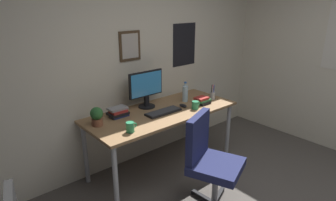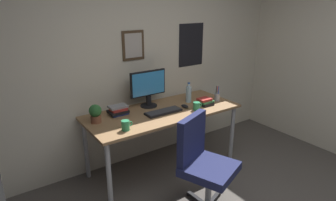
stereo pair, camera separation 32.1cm
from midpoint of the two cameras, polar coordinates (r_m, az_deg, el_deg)
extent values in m
cube|color=beige|center=(3.54, -8.99, 8.28)|extent=(4.40, 0.08, 2.60)
cube|color=#4C3823|center=(3.42, -10.28, 10.51)|extent=(0.28, 0.02, 0.34)
cube|color=beige|center=(3.41, -10.19, 10.49)|extent=(0.22, 0.00, 0.28)
cube|color=black|center=(3.94, 0.85, 10.92)|extent=(0.40, 0.01, 0.56)
cube|color=#936D47|center=(3.34, -3.87, -2.30)|extent=(1.80, 0.76, 0.03)
cylinder|color=#9EA0A5|center=(2.89, -13.57, -14.94)|extent=(0.05, 0.05, 0.72)
cylinder|color=#9EA0A5|center=(3.82, 9.37, -5.83)|extent=(0.05, 0.05, 0.72)
cylinder|color=#9EA0A5|center=(3.39, -18.64, -9.95)|extent=(0.05, 0.05, 0.72)
cylinder|color=#9EA0A5|center=(4.21, 2.77, -3.13)|extent=(0.05, 0.05, 0.72)
cube|color=#1E234C|center=(2.82, 6.25, -12.85)|extent=(0.60, 0.60, 0.08)
cube|color=#1E234C|center=(2.76, 2.57, -7.22)|extent=(0.42, 0.22, 0.45)
cylinder|color=#9EA0A5|center=(2.96, 6.07, -16.96)|extent=(0.08, 0.08, 0.42)
cube|color=black|center=(3.17, 6.95, -18.16)|extent=(0.27, 0.14, 0.03)
cylinder|color=black|center=(3.29, 7.85, -17.02)|extent=(0.05, 0.05, 0.04)
cube|color=black|center=(3.14, 3.89, -18.51)|extent=(0.06, 0.28, 0.03)
cylinder|color=black|center=(3.22, 1.94, -17.67)|extent=(0.05, 0.05, 0.04)
cylinder|color=black|center=(3.47, -6.88, -1.19)|extent=(0.20, 0.20, 0.01)
cube|color=black|center=(3.45, -6.92, -0.14)|extent=(0.05, 0.04, 0.12)
cube|color=black|center=(3.39, -7.11, 3.24)|extent=(0.46, 0.02, 0.30)
cube|color=#338CD8|center=(3.37, -6.92, 3.17)|extent=(0.43, 0.00, 0.27)
cube|color=black|center=(3.27, -3.74, -2.32)|extent=(0.43, 0.15, 0.02)
cube|color=#38383A|center=(3.26, -3.74, -2.11)|extent=(0.41, 0.13, 0.00)
ellipsoid|color=black|center=(3.44, 0.32, -1.06)|extent=(0.06, 0.11, 0.04)
cylinder|color=silver|center=(3.61, 0.87, 1.31)|extent=(0.07, 0.07, 0.20)
cylinder|color=silver|center=(3.57, 0.88, 3.14)|extent=(0.03, 0.03, 0.04)
cylinder|color=#2659B2|center=(3.57, 0.88, 3.52)|extent=(0.03, 0.03, 0.01)
cylinder|color=#2D8C59|center=(2.83, -10.72, -5.25)|extent=(0.08, 0.08, 0.10)
torus|color=#2D8C59|center=(2.85, -9.83, -4.90)|extent=(0.05, 0.01, 0.05)
cylinder|color=#2D8C59|center=(3.37, 2.68, -0.97)|extent=(0.08, 0.08, 0.09)
torus|color=#2D8C59|center=(3.40, 3.31, -0.70)|extent=(0.05, 0.01, 0.05)
cylinder|color=brown|center=(3.06, -16.72, -4.13)|extent=(0.11, 0.11, 0.07)
sphere|color=#2D6B33|center=(3.03, -16.89, -2.52)|extent=(0.13, 0.13, 0.13)
ellipsoid|color=#287A38|center=(3.03, -17.63, -2.28)|extent=(0.07, 0.08, 0.02)
ellipsoid|color=#287A38|center=(3.05, -16.61, -1.87)|extent=(0.07, 0.08, 0.02)
ellipsoid|color=#287A38|center=(2.98, -17.14, -2.43)|extent=(0.08, 0.07, 0.02)
cylinder|color=#9EA0A5|center=(3.73, 6.33, 0.92)|extent=(0.07, 0.07, 0.09)
cylinder|color=#263FBF|center=(3.70, 6.60, 2.05)|extent=(0.01, 0.01, 0.13)
cylinder|color=red|center=(3.72, 6.38, 2.12)|extent=(0.01, 0.01, 0.13)
cylinder|color=black|center=(3.70, 6.15, 2.06)|extent=(0.01, 0.01, 0.13)
cylinder|color=#9EA0A5|center=(3.71, 6.48, 2.17)|extent=(0.01, 0.03, 0.14)
cylinder|color=#9EA0A5|center=(3.70, 6.31, 2.12)|extent=(0.01, 0.02, 0.14)
cube|color=black|center=(3.56, 4.29, -0.38)|extent=(0.15, 0.15, 0.03)
cube|color=#33723F|center=(3.56, 4.28, 0.06)|extent=(0.17, 0.14, 0.02)
cube|color=#B22D28|center=(3.54, 4.05, 0.40)|extent=(0.16, 0.12, 0.03)
cube|color=navy|center=(3.24, -12.43, -2.92)|extent=(0.19, 0.12, 0.03)
cube|color=black|center=(3.23, -12.70, -2.52)|extent=(0.21, 0.16, 0.02)
cube|color=#B22D28|center=(3.22, -12.61, -2.11)|extent=(0.17, 0.13, 0.03)
cube|color=gray|center=(3.23, -12.72, -1.59)|extent=(0.20, 0.13, 0.02)
camera|label=1|loc=(0.16, -92.86, -0.99)|focal=30.94mm
camera|label=2|loc=(0.16, 87.14, 0.99)|focal=30.94mm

